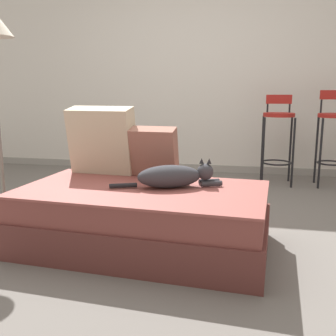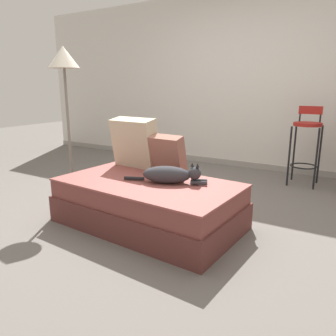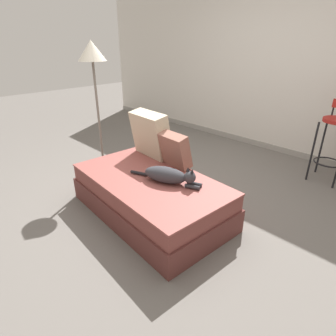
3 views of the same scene
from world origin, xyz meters
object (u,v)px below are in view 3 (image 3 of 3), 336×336
(throw_pillow_corner, at_px, (151,134))
(cat, at_px, (168,175))
(floor_lamp, at_px, (93,64))
(throw_pillow_middle, at_px, (175,150))
(bar_stool_near_window, at_px, (335,134))
(couch, at_px, (151,195))

(throw_pillow_corner, relative_size, cat, 0.71)
(cat, bearing_deg, floor_lamp, 174.77)
(throw_pillow_middle, height_order, bar_stool_near_window, bar_stool_near_window)
(throw_pillow_corner, bearing_deg, cat, -28.11)
(bar_stool_near_window, height_order, floor_lamp, floor_lamp)
(couch, relative_size, floor_lamp, 1.03)
(couch, bearing_deg, floor_lamp, 171.07)
(couch, height_order, throw_pillow_middle, throw_pillow_middle)
(bar_stool_near_window, bearing_deg, couch, -115.27)
(throw_pillow_middle, distance_m, cat, 0.39)
(throw_pillow_middle, height_order, floor_lamp, floor_lamp)
(throw_pillow_corner, bearing_deg, floor_lamp, -164.21)
(throw_pillow_middle, xyz_separation_m, bar_stool_near_window, (1.00, 1.73, 0.01))
(couch, distance_m, bar_stool_near_window, 2.34)
(bar_stool_near_window, xyz_separation_m, floor_lamp, (-2.14, -1.91, 0.77))
(throw_pillow_middle, height_order, cat, throw_pillow_middle)
(cat, relative_size, bar_stool_near_window, 0.73)
(couch, height_order, throw_pillow_corner, throw_pillow_corner)
(cat, height_order, floor_lamp, floor_lamp)
(couch, bearing_deg, throw_pillow_corner, 137.28)
(throw_pillow_corner, height_order, bar_stool_near_window, bar_stool_near_window)
(throw_pillow_middle, bearing_deg, bar_stool_near_window, 59.93)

